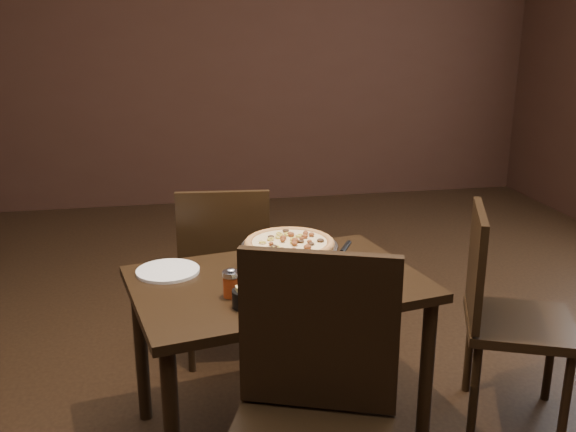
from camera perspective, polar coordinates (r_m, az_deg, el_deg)
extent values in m
cube|color=black|center=(2.89, -0.77, -17.56)|extent=(6.00, 7.00, 0.02)
cube|color=black|center=(5.87, -7.11, 14.61)|extent=(6.00, 0.02, 2.80)
cube|color=black|center=(2.47, -0.92, -6.03)|extent=(1.20, 0.92, 0.04)
cylinder|color=black|center=(2.58, 12.18, -13.79)|extent=(0.05, 0.05, 0.64)
cylinder|color=black|center=(2.78, -12.91, -11.50)|extent=(0.05, 0.05, 0.64)
cylinder|color=black|center=(3.05, 5.74, -8.46)|extent=(0.05, 0.05, 0.64)
cylinder|color=silver|center=(2.51, 0.13, -5.11)|extent=(0.13, 0.13, 0.01)
cylinder|color=silver|center=(2.49, 0.13, -3.96)|extent=(0.03, 0.03, 0.10)
cylinder|color=silver|center=(2.47, 0.13, -2.80)|extent=(0.09, 0.09, 0.01)
cylinder|color=gray|center=(2.47, 0.13, -2.68)|extent=(0.37, 0.37, 0.01)
torus|color=gray|center=(2.47, 0.13, -2.66)|extent=(0.38, 0.38, 0.01)
cylinder|color=olive|center=(2.47, 0.13, -2.50)|extent=(0.34, 0.34, 0.01)
torus|color=olive|center=(2.46, 0.13, -2.42)|extent=(0.35, 0.35, 0.03)
cylinder|color=#E5BE7D|center=(2.46, 0.13, -2.32)|extent=(0.29, 0.29, 0.01)
cylinder|color=#F4EBBE|center=(2.34, -1.53, -5.83)|extent=(0.06, 0.06, 0.08)
cylinder|color=silver|center=(2.32, -1.54, -4.69)|extent=(0.06, 0.06, 0.02)
ellipsoid|color=silver|center=(2.31, -1.54, -4.31)|extent=(0.03, 0.03, 0.01)
cylinder|color=maroon|center=(2.31, -5.06, -6.26)|extent=(0.06, 0.06, 0.08)
cylinder|color=silver|center=(2.29, -5.09, -5.15)|extent=(0.06, 0.06, 0.02)
ellipsoid|color=silver|center=(2.28, -5.10, -4.80)|extent=(0.03, 0.03, 0.01)
cylinder|color=black|center=(2.23, -3.73, -7.31)|extent=(0.10, 0.10, 0.06)
cube|color=#CBBC75|center=(2.22, -4.16, -7.02)|extent=(0.04, 0.03, 0.07)
cube|color=#CBBC75|center=(2.23, -3.39, -6.97)|extent=(0.04, 0.03, 0.07)
cube|color=white|center=(2.35, 5.50, -6.64)|extent=(0.16, 0.16, 0.01)
cylinder|color=white|center=(2.57, -10.63, -4.82)|extent=(0.25, 0.25, 0.01)
cylinder|color=white|center=(2.26, 4.43, -7.63)|extent=(0.23, 0.23, 0.01)
cone|color=silver|center=(2.44, 5.12, -2.88)|extent=(0.16, 0.16, 0.00)
cylinder|color=black|center=(2.44, 5.12, -2.81)|extent=(0.08, 0.13, 0.02)
cube|color=black|center=(3.19, -5.61, -5.13)|extent=(0.46, 0.46, 0.04)
cube|color=black|center=(2.93, -5.75, -1.99)|extent=(0.42, 0.07, 0.44)
cylinder|color=black|center=(3.44, -2.64, -7.46)|extent=(0.04, 0.04, 0.41)
cylinder|color=black|center=(3.45, -8.35, -7.61)|extent=(0.04, 0.04, 0.41)
cylinder|color=black|center=(3.13, -2.34, -10.03)|extent=(0.04, 0.04, 0.41)
cylinder|color=black|center=(3.14, -8.65, -10.18)|extent=(0.04, 0.04, 0.41)
cube|color=black|center=(1.90, 2.71, -10.20)|extent=(0.45, 0.20, 0.49)
cube|color=black|center=(2.83, 19.90, -9.04)|extent=(0.56, 0.56, 0.04)
cube|color=black|center=(2.71, 16.40, -4.04)|extent=(0.19, 0.40, 0.45)
cylinder|color=black|center=(2.82, 23.46, -14.84)|extent=(0.04, 0.04, 0.42)
cylinder|color=black|center=(3.11, 22.26, -11.56)|extent=(0.04, 0.04, 0.42)
cylinder|color=black|center=(2.76, 16.24, -14.70)|extent=(0.04, 0.04, 0.42)
cylinder|color=black|center=(3.06, 15.81, -11.36)|extent=(0.04, 0.04, 0.42)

